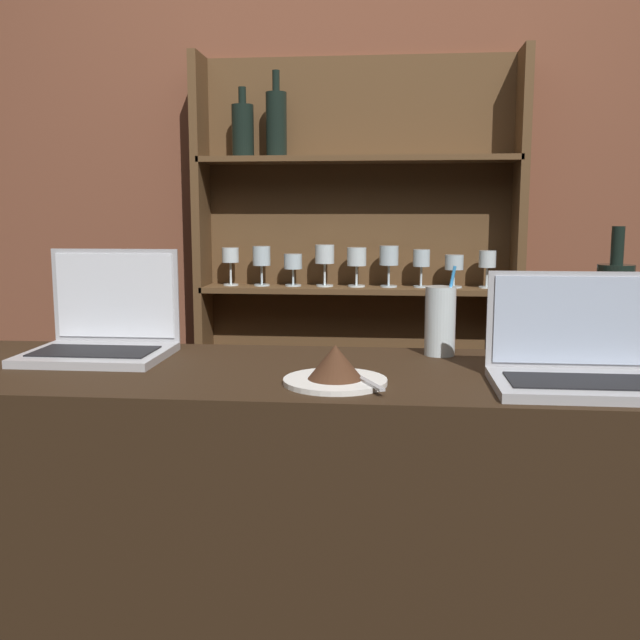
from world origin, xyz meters
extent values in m
cube|color=black|center=(0.00, 0.26, 0.48)|extent=(2.05, 0.52, 0.96)
cube|color=brown|center=(0.00, 1.50, 1.35)|extent=(7.00, 0.06, 2.70)
cube|color=brown|center=(-0.58, 1.38, 0.92)|extent=(0.03, 0.18, 1.83)
cube|color=brown|center=(0.55, 1.38, 0.92)|extent=(0.03, 0.18, 1.83)
cube|color=brown|center=(-0.01, 1.47, 0.92)|extent=(1.16, 0.02, 1.83)
cube|color=brown|center=(-0.01, 1.38, 0.55)|extent=(1.12, 0.18, 0.02)
cube|color=brown|center=(-0.01, 1.38, 1.01)|extent=(1.12, 0.18, 0.02)
cube|color=brown|center=(-0.01, 1.38, 1.47)|extent=(1.12, 0.18, 0.02)
cylinder|color=silver|center=(-0.47, 1.38, 1.02)|extent=(0.06, 0.06, 0.01)
cylinder|color=silver|center=(-0.47, 1.38, 1.06)|extent=(0.01, 0.01, 0.08)
cylinder|color=silver|center=(-0.47, 1.38, 1.13)|extent=(0.06, 0.06, 0.05)
cylinder|color=silver|center=(-0.36, 1.38, 1.02)|extent=(0.06, 0.06, 0.01)
cylinder|color=silver|center=(-0.36, 1.38, 1.06)|extent=(0.01, 0.01, 0.07)
cylinder|color=silver|center=(-0.36, 1.38, 1.13)|extent=(0.06, 0.06, 0.07)
cylinder|color=silver|center=(-0.24, 1.38, 1.02)|extent=(0.06, 0.06, 0.01)
cylinder|color=silver|center=(-0.24, 1.38, 1.05)|extent=(0.01, 0.01, 0.06)
cylinder|color=silver|center=(-0.24, 1.38, 1.11)|extent=(0.07, 0.07, 0.05)
cylinder|color=silver|center=(-0.13, 1.38, 1.02)|extent=(0.06, 0.06, 0.01)
cylinder|color=silver|center=(-0.13, 1.38, 1.06)|extent=(0.01, 0.01, 0.08)
cylinder|color=silver|center=(-0.13, 1.38, 1.13)|extent=(0.07, 0.07, 0.07)
cylinder|color=silver|center=(-0.01, 1.38, 1.02)|extent=(0.06, 0.06, 0.01)
cylinder|color=silver|center=(-0.01, 1.38, 1.06)|extent=(0.01, 0.01, 0.07)
cylinder|color=silver|center=(-0.01, 1.38, 1.13)|extent=(0.07, 0.07, 0.07)
cylinder|color=silver|center=(0.10, 1.38, 1.02)|extent=(0.06, 0.06, 0.01)
cylinder|color=silver|center=(0.10, 1.38, 1.06)|extent=(0.01, 0.01, 0.07)
cylinder|color=silver|center=(0.10, 1.38, 1.13)|extent=(0.07, 0.07, 0.07)
cylinder|color=silver|center=(0.22, 1.38, 1.02)|extent=(0.05, 0.05, 0.01)
cylinder|color=silver|center=(0.22, 1.38, 1.06)|extent=(0.01, 0.01, 0.07)
cylinder|color=silver|center=(0.22, 1.38, 1.12)|extent=(0.06, 0.06, 0.06)
cylinder|color=silver|center=(0.33, 1.38, 1.02)|extent=(0.06, 0.06, 0.01)
cylinder|color=silver|center=(0.33, 1.38, 1.05)|extent=(0.01, 0.01, 0.06)
cylinder|color=silver|center=(0.33, 1.38, 1.11)|extent=(0.07, 0.07, 0.05)
cylinder|color=silver|center=(0.45, 1.38, 1.02)|extent=(0.05, 0.05, 0.01)
cylinder|color=silver|center=(0.45, 1.38, 1.06)|extent=(0.01, 0.01, 0.07)
cylinder|color=silver|center=(0.45, 1.38, 1.12)|extent=(0.06, 0.06, 0.06)
cylinder|color=black|center=(-0.42, 1.38, 1.57)|extent=(0.08, 0.08, 0.18)
cylinder|color=black|center=(-0.42, 1.38, 1.69)|extent=(0.03, 0.03, 0.06)
cylinder|color=black|center=(-0.30, 1.38, 1.59)|extent=(0.07, 0.07, 0.22)
cylinder|color=black|center=(-0.30, 1.38, 1.74)|extent=(0.03, 0.03, 0.07)
cube|color=#ADADB2|center=(-0.54, 0.33, 0.97)|extent=(0.30, 0.25, 0.02)
cube|color=black|center=(-0.54, 0.31, 0.98)|extent=(0.26, 0.14, 0.00)
cube|color=#ADADB2|center=(-0.54, 0.45, 1.09)|extent=(0.30, 0.00, 0.22)
cube|color=white|center=(-0.54, 0.44, 1.09)|extent=(0.28, 0.01, 0.20)
cube|color=#ADADB2|center=(0.46, 0.14, 0.97)|extent=(0.33, 0.22, 0.02)
cube|color=black|center=(0.46, 0.13, 0.98)|extent=(0.28, 0.12, 0.00)
cube|color=#ADADB2|center=(0.46, 0.25, 1.07)|extent=(0.33, 0.00, 0.19)
cube|color=silver|center=(0.46, 0.24, 1.07)|extent=(0.31, 0.01, 0.17)
cylinder|color=white|center=(0.01, 0.14, 0.97)|extent=(0.20, 0.20, 0.01)
cone|color=#422616|center=(0.01, 0.14, 1.00)|extent=(0.10, 0.10, 0.06)
cube|color=#B7B7BC|center=(0.06, 0.13, 0.97)|extent=(0.08, 0.16, 0.00)
cylinder|color=silver|center=(0.22, 0.44, 1.04)|extent=(0.07, 0.07, 0.16)
cylinder|color=#338CD8|center=(0.23, 0.44, 1.06)|extent=(0.04, 0.01, 0.20)
cylinder|color=black|center=(0.59, 0.41, 1.07)|extent=(0.08, 0.08, 0.21)
cylinder|color=black|center=(0.59, 0.41, 1.21)|extent=(0.03, 0.03, 0.08)
camera|label=1|loc=(0.11, -1.17, 1.28)|focal=40.00mm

